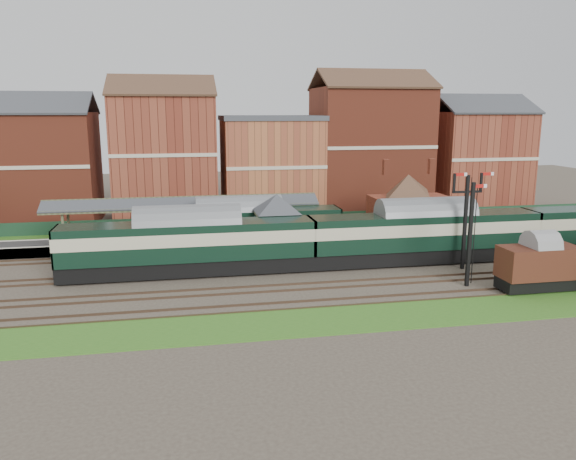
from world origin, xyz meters
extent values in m
plane|color=#473D33|center=(0.00, 0.00, 0.00)|extent=(160.00, 160.00, 0.00)
cube|color=#2D6619|center=(0.00, 16.00, 0.03)|extent=(90.00, 4.50, 0.06)
cube|color=#2D6619|center=(0.00, -12.00, 0.03)|extent=(90.00, 5.00, 0.06)
cube|color=#193823|center=(0.00, 18.00, 0.75)|extent=(90.00, 0.12, 1.50)
cube|color=#2D2D2D|center=(-5.00, 9.75, 0.50)|extent=(55.00, 3.40, 1.00)
cube|color=#607050|center=(-3.00, 3.25, 1.20)|extent=(3.40, 3.20, 2.40)
cube|color=#474A2E|center=(-3.00, 3.25, 3.40)|extent=(3.60, 3.40, 2.00)
pyramid|color=#383A3F|center=(-3.00, 3.25, 5.20)|extent=(5.40, 5.40, 1.60)
cube|color=maroon|center=(5.00, 3.25, 1.10)|extent=(3.00, 2.40, 2.20)
cube|color=#4C3323|center=(5.00, 2.60, 2.55)|extent=(3.20, 1.34, 0.79)
cube|color=#4C3323|center=(5.00, 3.90, 2.55)|extent=(3.20, 1.34, 0.79)
cube|color=brown|center=(12.00, 9.75, 2.75)|extent=(8.00, 3.00, 3.50)
pyramid|color=#4C3323|center=(12.00, 9.75, 5.60)|extent=(8.10, 8.10, 2.20)
cube|color=brown|center=(9.50, 9.75, 6.10)|extent=(0.60, 0.60, 1.60)
cube|color=brown|center=(14.50, 9.75, 6.10)|extent=(0.60, 0.60, 1.60)
cube|color=#474A2E|center=(-22.00, 8.45, 2.70)|extent=(0.22, 0.22, 3.40)
cube|color=#474A2E|center=(0.00, 11.05, 2.70)|extent=(0.22, 0.22, 3.40)
cube|color=#383A3F|center=(-11.00, 8.80, 4.60)|extent=(26.00, 1.99, 0.90)
cube|color=#383A3F|center=(-11.00, 10.70, 4.60)|extent=(26.00, 1.99, 0.90)
cube|color=#474A2E|center=(-11.00, 9.75, 4.98)|extent=(26.00, 0.20, 0.20)
cube|color=black|center=(12.00, -2.50, 4.00)|extent=(0.25, 0.25, 8.00)
cube|color=black|center=(12.00, -2.50, 6.60)|extent=(2.60, 0.18, 0.18)
cube|color=#B2140F|center=(11.35, -2.50, 8.05)|extent=(1.10, 0.08, 0.25)
cube|color=#B2140F|center=(13.75, -2.50, 8.05)|extent=(1.10, 0.08, 0.25)
cube|color=black|center=(10.00, -7.00, 4.00)|extent=(0.25, 0.25, 8.00)
cube|color=#B2140F|center=(10.55, -7.00, 7.70)|extent=(1.10, 0.08, 0.25)
cube|color=brown|center=(-28.00, 25.00, 6.50)|extent=(14.00, 10.00, 13.00)
cube|color=maroon|center=(-13.00, 25.00, 7.50)|extent=(12.00, 10.00, 15.00)
cube|color=#AA5F36|center=(0.00, 25.00, 6.00)|extent=(12.00, 10.00, 12.00)
cube|color=brown|center=(13.00, 25.00, 8.00)|extent=(14.00, 10.00, 16.00)
cube|color=maroon|center=(28.00, 25.00, 6.50)|extent=(12.00, 10.00, 13.00)
cube|color=black|center=(-10.82, 0.00, 0.78)|extent=(20.41, 2.86, 1.25)
cube|color=black|center=(-10.82, 0.00, 2.88)|extent=(20.41, 3.17, 2.95)
cube|color=beige|center=(-10.82, 0.00, 3.23)|extent=(20.43, 3.21, 1.02)
cube|color=slate|center=(-10.82, 0.00, 4.53)|extent=(20.41, 3.17, 0.68)
cube|color=black|center=(9.59, 0.00, 0.78)|extent=(20.41, 2.86, 1.25)
cube|color=black|center=(9.59, 0.00, 2.88)|extent=(20.41, 3.17, 2.95)
cube|color=beige|center=(9.59, 0.00, 3.23)|extent=(20.43, 3.21, 1.02)
cube|color=slate|center=(9.59, 0.00, 4.53)|extent=(20.41, 3.17, 0.68)
cube|color=black|center=(-6.02, 6.50, 0.75)|extent=(19.18, 2.68, 1.17)
cube|color=black|center=(-6.02, 6.50, 2.72)|extent=(19.18, 2.98, 2.77)
cube|color=beige|center=(-6.02, 6.50, 3.05)|extent=(19.20, 3.02, 0.96)
cube|color=slate|center=(-6.02, 6.50, 4.26)|extent=(19.18, 2.98, 0.64)
cube|color=black|center=(14.59, -9.00, 0.60)|extent=(5.83, 2.15, 0.87)
cube|color=#401912|center=(14.59, -9.00, 2.20)|extent=(5.83, 2.53, 2.33)
cube|color=gray|center=(14.59, -9.00, 3.48)|extent=(5.83, 2.53, 0.43)
camera|label=1|loc=(-11.24, -44.86, 13.15)|focal=35.00mm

